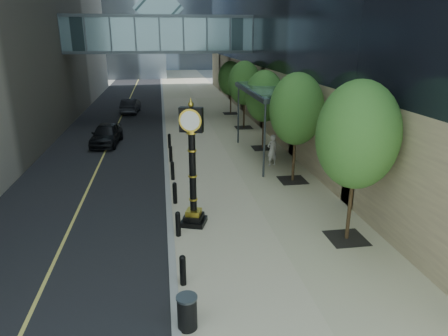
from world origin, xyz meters
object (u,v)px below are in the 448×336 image
Objects in this scene: street_clock at (193,174)px; car_far at (131,106)px; car_near at (106,134)px; pedestrian at (272,150)px; trash_bin at (187,313)px.

car_far is (-4.17, 26.08, -1.50)m from street_clock.
pedestrian is at bearing -27.99° from car_near.
street_clock reaches higher than car_far.
car_near is (-5.06, 13.69, -1.46)m from street_clock.
street_clock is 14.67m from car_near.
car_near is 1.03× the size of car_far.
car_near reaches higher than trash_bin.
car_far reaches higher than trash_bin.
car_near is (-10.26, 6.65, -0.23)m from pedestrian.
pedestrian reaches higher than car_near.
trash_bin is 0.20× the size of car_near.
street_clock is 1.16× the size of car_far.
car_far is at bearing 96.21° from trash_bin.
street_clock is at bearing 31.71° from pedestrian.
car_far is at bearing -85.59° from pedestrian.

